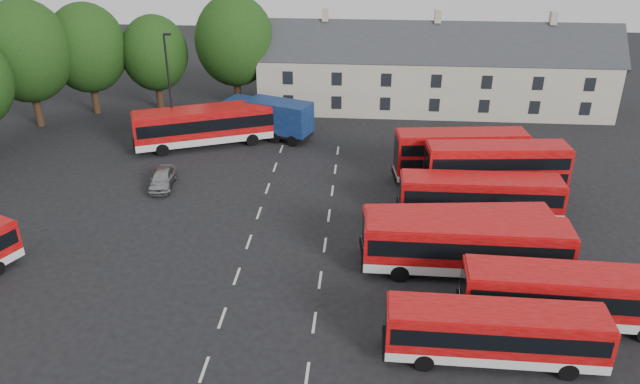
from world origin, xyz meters
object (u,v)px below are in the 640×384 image
at_px(bus_dd_south, 496,168).
at_px(lamppost, 170,87).
at_px(box_truck, 269,117).
at_px(bus_row_a, 495,330).
at_px(silver_car, 162,179).

height_order(bus_dd_south, lamppost, lamppost).
xyz_separation_m(bus_dd_south, box_truck, (-18.42, 10.89, -0.40)).
relative_size(bus_dd_south, box_truck, 1.23).
relative_size(bus_row_a, box_truck, 1.24).
relative_size(silver_car, lamppost, 0.42).
bearing_deg(lamppost, bus_dd_south, -17.51).
xyz_separation_m(box_truck, silver_car, (-6.66, -11.11, -1.30)).
distance_m(bus_row_a, lamppost, 35.58).
height_order(bus_row_a, silver_car, bus_row_a).
xyz_separation_m(bus_row_a, bus_dd_south, (3.05, 18.06, 0.61)).
xyz_separation_m(bus_row_a, lamppost, (-23.53, 26.45, 3.52)).
relative_size(box_truck, lamppost, 0.86).
height_order(bus_row_a, box_truck, box_truck).
xyz_separation_m(box_truck, lamppost, (-8.16, -2.50, 3.30)).
distance_m(bus_row_a, silver_car, 28.37).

